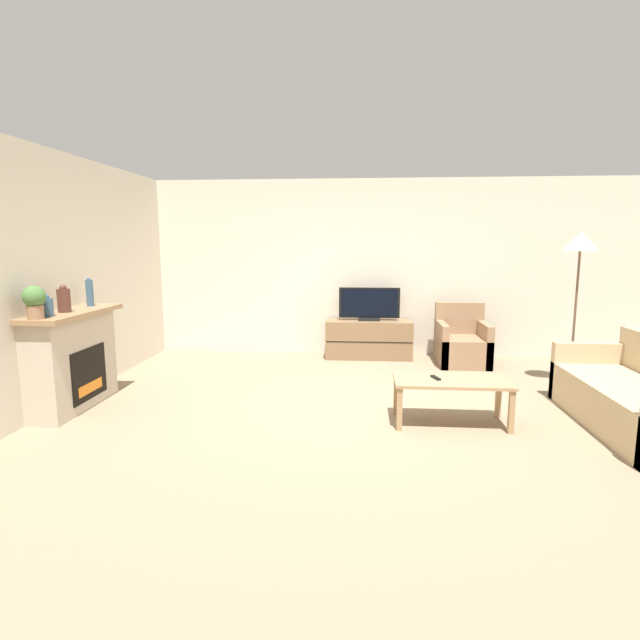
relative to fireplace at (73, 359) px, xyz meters
name	(u,v)px	position (x,y,z in m)	size (l,w,h in m)	color
ground_plane	(357,409)	(2.99, 0.18, -0.53)	(24.00, 24.00, 0.00)	#89755B
wall_back	(360,268)	(2.99, 2.91, 0.82)	(12.00, 0.06, 2.70)	beige
wall_left	(58,280)	(-0.21, 0.18, 0.82)	(0.06, 12.00, 2.70)	beige
fireplace	(73,359)	(0.00, 0.00, 0.00)	(0.46, 1.31, 1.04)	#B7A893
mantel_vase_left	(46,306)	(0.02, -0.39, 0.61)	(0.13, 0.13, 0.22)	#385670
mantel_vase_centre_left	(64,300)	(0.02, -0.10, 0.64)	(0.13, 0.13, 0.28)	#512D23
mantel_vase_right	(90,292)	(0.02, 0.39, 0.66)	(0.08, 0.08, 0.32)	#385670
potted_plant	(34,300)	(0.02, -0.56, 0.68)	(0.20, 0.20, 0.31)	#936B4C
tv_stand	(369,339)	(3.15, 2.60, -0.24)	(1.29, 0.49, 0.57)	brown
tv	(369,305)	(3.15, 2.60, 0.27)	(0.91, 0.18, 0.50)	black
armchair	(462,344)	(4.48, 2.31, -0.25)	(0.70, 0.76, 0.87)	#937051
coffee_table	(451,385)	(3.89, -0.16, -0.15)	(1.10, 0.52, 0.44)	#A37F56
remote	(436,378)	(3.74, -0.15, -0.08)	(0.09, 0.15, 0.02)	black
floor_lamp	(580,250)	(5.56, 1.21, 1.13)	(0.39, 0.39, 1.86)	black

